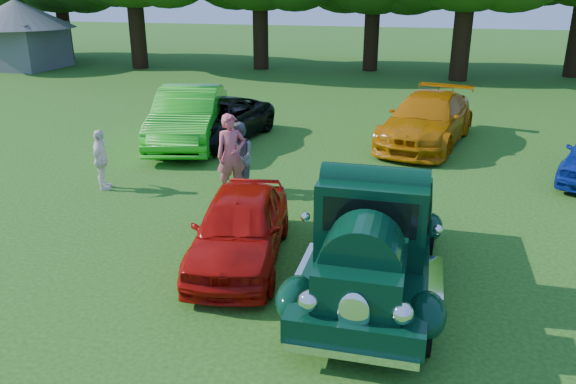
% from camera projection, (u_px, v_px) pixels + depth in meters
% --- Properties ---
extents(ground, '(120.00, 120.00, 0.00)m').
position_uv_depth(ground, '(326.00, 291.00, 9.17)').
color(ground, '#1E4D12').
rests_on(ground, ground).
extents(hero_pickup, '(2.33, 5.01, 1.96)m').
position_uv_depth(hero_pickup, '(373.00, 238.00, 9.09)').
color(hero_pickup, black).
rests_on(hero_pickup, ground).
extents(red_convertible, '(2.09, 3.99, 1.29)m').
position_uv_depth(red_convertible, '(240.00, 227.00, 9.99)').
color(red_convertible, '#B10C07').
rests_on(red_convertible, ground).
extents(back_car_lime, '(2.99, 5.50, 1.72)m').
position_uv_depth(back_car_lime, '(189.00, 116.00, 17.33)').
color(back_car_lime, green).
rests_on(back_car_lime, ground).
extents(back_car_black, '(2.84, 4.99, 1.31)m').
position_uv_depth(back_car_black, '(217.00, 121.00, 17.66)').
color(back_car_black, black).
rests_on(back_car_black, ground).
extents(back_car_orange, '(3.27, 5.65, 1.54)m').
position_uv_depth(back_car_orange, '(427.00, 120.00, 17.32)').
color(back_car_orange, '#BF6906').
rests_on(back_car_orange, ground).
extents(spectator_pink, '(0.84, 0.79, 1.94)m').
position_uv_depth(spectator_pink, '(231.00, 155.00, 13.06)').
color(spectator_pink, '#CE5560').
rests_on(spectator_pink, ground).
extents(spectator_grey, '(0.99, 1.03, 1.68)m').
position_uv_depth(spectator_grey, '(239.00, 157.00, 13.34)').
color(spectator_grey, slate).
rests_on(spectator_grey, ground).
extents(spectator_white, '(0.62, 0.94, 1.48)m').
position_uv_depth(spectator_white, '(101.00, 160.00, 13.47)').
color(spectator_white, white).
rests_on(spectator_white, ground).
extents(gazebo, '(6.40, 6.40, 3.90)m').
position_uv_depth(gazebo, '(18.00, 26.00, 32.42)').
color(gazebo, slate).
rests_on(gazebo, ground).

